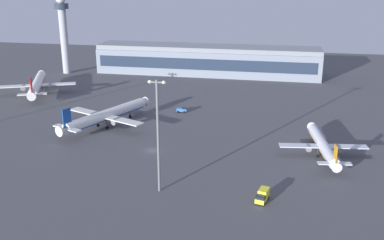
{
  "coord_description": "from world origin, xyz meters",
  "views": [
    {
      "loc": [
        39.85,
        -131.47,
        56.14
      ],
      "look_at": [
        8.91,
        22.49,
        4.0
      ],
      "focal_mm": 41.62,
      "sensor_mm": 36.0,
      "label": 1
    }
  ],
  "objects_px": {
    "airplane_terminal_side": "(323,145)",
    "apron_light_central": "(158,131)",
    "cargo_loader": "(182,110)",
    "catering_truck": "(263,195)",
    "control_tower": "(63,28)",
    "airplane_mid_apron": "(37,85)",
    "airplane_far_stand": "(106,115)"
  },
  "relations": [
    {
      "from": "airplane_terminal_side",
      "to": "airplane_mid_apron",
      "type": "height_order",
      "value": "airplane_mid_apron"
    },
    {
      "from": "airplane_far_stand",
      "to": "apron_light_central",
      "type": "distance_m",
      "value": 59.57
    },
    {
      "from": "control_tower",
      "to": "cargo_loader",
      "type": "bearing_deg",
      "value": -36.96
    },
    {
      "from": "catering_truck",
      "to": "apron_light_central",
      "type": "bearing_deg",
      "value": 13.19
    },
    {
      "from": "control_tower",
      "to": "airplane_far_stand",
      "type": "height_order",
      "value": "control_tower"
    },
    {
      "from": "apron_light_central",
      "to": "airplane_terminal_side",
      "type": "bearing_deg",
      "value": 37.07
    },
    {
      "from": "control_tower",
      "to": "airplane_far_stand",
      "type": "xyz_separation_m",
      "value": [
        58.96,
        -86.23,
        -21.4
      ]
    },
    {
      "from": "airplane_terminal_side",
      "to": "airplane_mid_apron",
      "type": "xyz_separation_m",
      "value": [
        -130.14,
        52.38,
        1.07
      ]
    },
    {
      "from": "airplane_terminal_side",
      "to": "catering_truck",
      "type": "relative_size",
      "value": 5.95
    },
    {
      "from": "airplane_terminal_side",
      "to": "catering_truck",
      "type": "xyz_separation_m",
      "value": [
        -17.42,
        -34.31,
        -1.91
      ]
    },
    {
      "from": "cargo_loader",
      "to": "catering_truck",
      "type": "distance_m",
      "value": 80.2
    },
    {
      "from": "control_tower",
      "to": "apron_light_central",
      "type": "xyz_separation_m",
      "value": [
        92.91,
        -133.46,
        -8.54
      ]
    },
    {
      "from": "airplane_terminal_side",
      "to": "cargo_loader",
      "type": "height_order",
      "value": "airplane_terminal_side"
    },
    {
      "from": "airplane_far_stand",
      "to": "apron_light_central",
      "type": "height_order",
      "value": "apron_light_central"
    },
    {
      "from": "airplane_terminal_side",
      "to": "apron_light_central",
      "type": "distance_m",
      "value": 58.13
    },
    {
      "from": "airplane_far_stand",
      "to": "control_tower",
      "type": "bearing_deg",
      "value": 147.66
    },
    {
      "from": "airplane_terminal_side",
      "to": "airplane_mid_apron",
      "type": "relative_size",
      "value": 0.81
    },
    {
      "from": "cargo_loader",
      "to": "apron_light_central",
      "type": "relative_size",
      "value": 0.14
    },
    {
      "from": "apron_light_central",
      "to": "cargo_loader",
      "type": "bearing_deg",
      "value": 97.73
    },
    {
      "from": "airplane_far_stand",
      "to": "apron_light_central",
      "type": "xyz_separation_m",
      "value": [
        33.96,
        -47.23,
        12.86
      ]
    },
    {
      "from": "control_tower",
      "to": "airplane_mid_apron",
      "type": "distance_m",
      "value": 52.21
    },
    {
      "from": "airplane_terminal_side",
      "to": "catering_truck",
      "type": "height_order",
      "value": "airplane_terminal_side"
    },
    {
      "from": "control_tower",
      "to": "catering_truck",
      "type": "relative_size",
      "value": 7.46
    },
    {
      "from": "airplane_far_stand",
      "to": "cargo_loader",
      "type": "relative_size",
      "value": 9.97
    },
    {
      "from": "airplane_terminal_side",
      "to": "apron_light_central",
      "type": "bearing_deg",
      "value": -151.18
    },
    {
      "from": "catering_truck",
      "to": "airplane_far_stand",
      "type": "bearing_deg",
      "value": -23.89
    },
    {
      "from": "airplane_mid_apron",
      "to": "control_tower",
      "type": "bearing_deg",
      "value": 75.55
    },
    {
      "from": "airplane_mid_apron",
      "to": "apron_light_central",
      "type": "bearing_deg",
      "value": -69.35
    },
    {
      "from": "cargo_loader",
      "to": "catering_truck",
      "type": "height_order",
      "value": "catering_truck"
    },
    {
      "from": "control_tower",
      "to": "airplane_terminal_side",
      "type": "relative_size",
      "value": 1.25
    },
    {
      "from": "control_tower",
      "to": "apron_light_central",
      "type": "height_order",
      "value": "control_tower"
    },
    {
      "from": "cargo_loader",
      "to": "apron_light_central",
      "type": "height_order",
      "value": "apron_light_central"
    }
  ]
}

